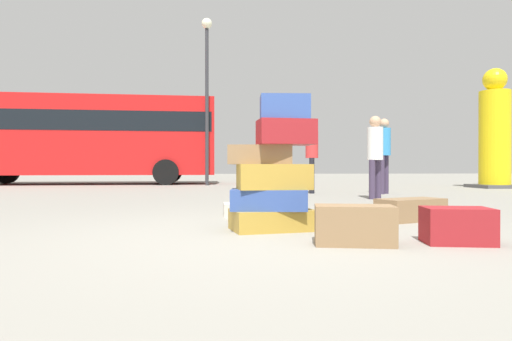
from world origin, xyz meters
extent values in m
plane|color=gray|center=(0.00, 0.00, 0.00)|extent=(80.00, 80.00, 0.00)
cube|color=#B28C33|center=(0.18, 0.44, 0.10)|extent=(0.85, 0.60, 0.20)
cube|color=#334F99|center=(0.14, 0.43, 0.30)|extent=(0.76, 0.51, 0.20)
cube|color=#B28C33|center=(0.19, 0.43, 0.52)|extent=(0.70, 0.45, 0.24)
cube|color=olive|center=(0.08, 0.51, 0.73)|extent=(0.67, 0.47, 0.19)
cube|color=maroon|center=(0.31, 0.37, 0.94)|extent=(0.56, 0.36, 0.24)
cube|color=#334F99|center=(0.29, 0.38, 1.18)|extent=(0.48, 0.31, 0.23)
cube|color=olive|center=(0.72, -0.41, 0.15)|extent=(0.66, 0.43, 0.31)
cube|color=olive|center=(1.86, 1.03, 0.13)|extent=(0.86, 0.62, 0.25)
cube|color=beige|center=(0.10, 1.66, 0.08)|extent=(0.72, 0.39, 0.16)
cube|color=olive|center=(0.34, 2.38, 0.12)|extent=(0.73, 0.57, 0.24)
cube|color=maroon|center=(1.55, -0.44, 0.14)|extent=(0.56, 0.43, 0.29)
cylinder|color=#3F334C|center=(3.60, 6.00, 0.45)|extent=(0.12, 0.12, 0.89)
cylinder|color=#3F334C|center=(3.44, 5.85, 0.45)|extent=(0.12, 0.12, 0.89)
cylinder|color=#338CCC|center=(3.52, 5.93, 1.21)|extent=(0.30, 0.30, 0.63)
sphere|color=tan|center=(3.52, 5.93, 1.63)|extent=(0.22, 0.22, 0.22)
cylinder|color=#3F334C|center=(2.82, 4.48, 0.38)|extent=(0.12, 0.12, 0.76)
cylinder|color=#3F334C|center=(2.64, 4.34, 0.38)|extent=(0.12, 0.12, 0.76)
cylinder|color=white|center=(2.73, 4.41, 1.07)|extent=(0.30, 0.30, 0.63)
sphere|color=tan|center=(2.73, 4.41, 1.50)|extent=(0.22, 0.22, 0.22)
cylinder|color=black|center=(1.96, 6.49, 0.42)|extent=(0.12, 0.12, 0.84)
cylinder|color=black|center=(1.90, 6.27, 0.42)|extent=(0.12, 0.12, 0.84)
cylinder|color=red|center=(1.93, 6.38, 1.15)|extent=(0.30, 0.30, 0.63)
sphere|color=tan|center=(1.93, 6.38, 1.58)|extent=(0.22, 0.22, 0.22)
cylinder|color=yellow|center=(8.04, 8.55, 1.46)|extent=(0.88, 0.88, 2.92)
sphere|color=yellow|center=(8.04, 8.55, 3.26)|extent=(0.68, 0.68, 0.68)
cube|color=#4C4C4C|center=(8.04, 8.55, 0.05)|extent=(1.23, 1.23, 0.10)
cube|color=red|center=(-5.26, 12.77, 1.75)|extent=(9.75, 2.78, 2.80)
cube|color=black|center=(-5.26, 12.77, 2.24)|extent=(9.56, 2.80, 0.70)
cylinder|color=black|center=(-2.15, 14.12, 0.45)|extent=(0.91, 0.28, 0.90)
cylinder|color=black|center=(-2.08, 11.62, 0.45)|extent=(0.91, 0.28, 0.90)
cylinder|color=black|center=(-8.44, 13.93, 0.45)|extent=(0.91, 0.28, 0.90)
cylinder|color=#333338|center=(-0.64, 11.27, 2.73)|extent=(0.12, 0.12, 5.46)
sphere|color=#F2F2CC|center=(-0.64, 11.27, 5.58)|extent=(0.36, 0.36, 0.36)
camera|label=1|loc=(-0.37, -3.69, 0.60)|focal=30.25mm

